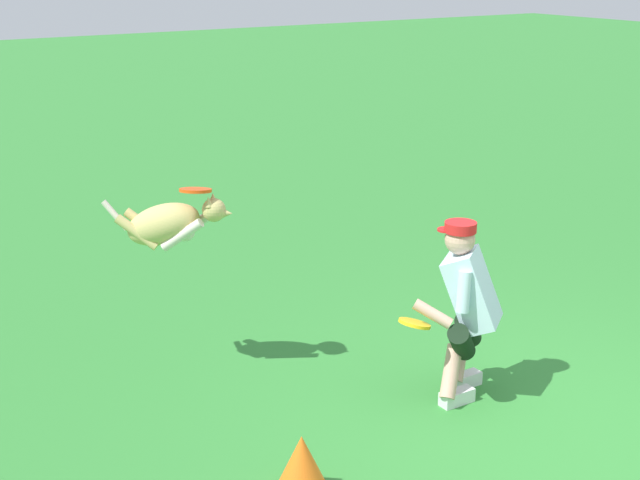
% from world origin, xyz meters
% --- Properties ---
extents(ground_plane, '(60.00, 60.00, 0.00)m').
position_xyz_m(ground_plane, '(0.00, 0.00, 0.00)').
color(ground_plane, '#307D32').
extents(person, '(0.71, 0.56, 1.29)m').
position_xyz_m(person, '(0.22, -0.89, 0.70)').
color(person, silver).
rests_on(person, ground_plane).
extents(dog, '(0.77, 0.71, 0.46)m').
position_xyz_m(dog, '(1.80, -2.31, 1.18)').
color(dog, tan).
extents(frisbee_flying, '(0.27, 0.27, 0.07)m').
position_xyz_m(frisbee_flying, '(1.66, -2.15, 1.45)').
color(frisbee_flying, '#F54912').
extents(frisbee_held, '(0.31, 0.32, 0.11)m').
position_xyz_m(frisbee_held, '(0.60, -0.98, 0.61)').
color(frisbee_held, yellow).
rests_on(frisbee_held, person).
extents(training_cone, '(0.33, 0.33, 0.37)m').
position_xyz_m(training_cone, '(1.83, -0.47, 0.18)').
color(training_cone, orange).
rests_on(training_cone, ground_plane).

